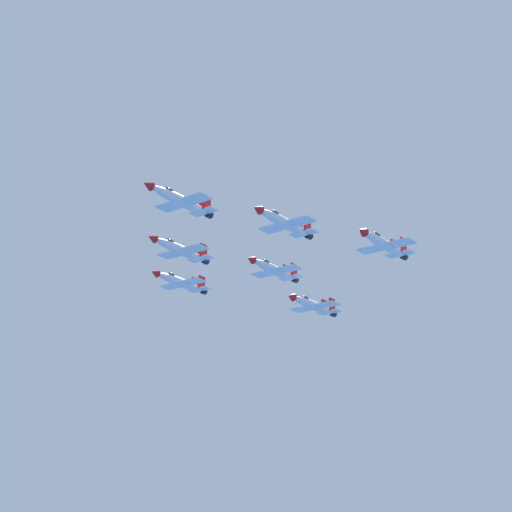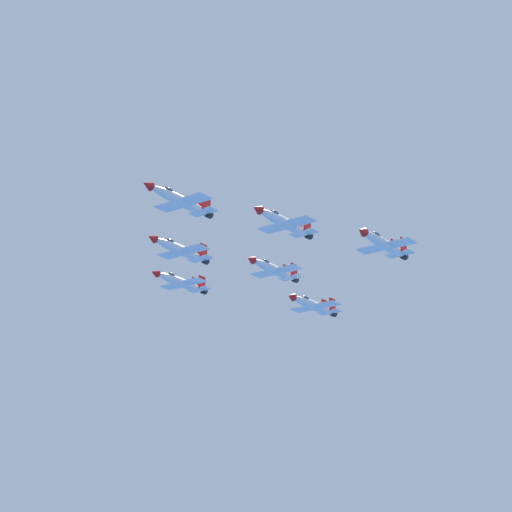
# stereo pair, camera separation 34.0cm
# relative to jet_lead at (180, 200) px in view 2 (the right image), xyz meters

# --- Properties ---
(jet_lead) EXTENTS (16.91, 11.01, 3.67)m
(jet_lead) POSITION_rel_jet_lead_xyz_m (0.00, 0.00, 0.00)
(jet_lead) COLOR white
(jet_left_wingman) EXTENTS (16.81, 10.97, 3.66)m
(jet_left_wingman) POSITION_rel_jet_lead_xyz_m (-9.30, 15.94, -2.36)
(jet_left_wingman) COLOR white
(jet_right_wingman) EXTENTS (16.96, 10.99, 3.66)m
(jet_right_wingman) POSITION_rel_jet_lead_xyz_m (-17.23, -6.61, -2.37)
(jet_right_wingman) COLOR white
(jet_left_outer) EXTENTS (17.07, 11.10, 3.70)m
(jet_left_outer) POSITION_rel_jet_lead_xyz_m (-18.60, 31.87, -4.74)
(jet_left_outer) COLOR white
(jet_right_outer) EXTENTS (16.86, 10.96, 3.66)m
(jet_right_outer) POSITION_rel_jet_lead_xyz_m (-34.45, -13.22, -3.01)
(jet_right_outer) COLOR white
(jet_slot_rear) EXTENTS (16.42, 10.66, 3.55)m
(jet_slot_rear) POSITION_rel_jet_lead_xyz_m (-26.53, 9.32, -4.88)
(jet_slot_rear) COLOR white
(jet_trailing) EXTENTS (16.91, 11.04, 3.68)m
(jet_trailing) POSITION_rel_jet_lead_xyz_m (-39.79, 13.99, -8.79)
(jet_trailing) COLOR white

